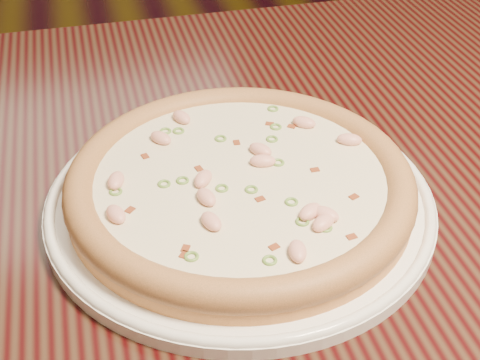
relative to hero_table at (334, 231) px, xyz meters
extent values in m
plane|color=black|center=(-0.17, 0.83, -0.65)|extent=(9.00, 9.00, 0.00)
cube|color=black|center=(0.00, 0.00, 0.08)|extent=(1.20, 0.80, 0.04)
cylinder|color=white|center=(-0.12, -0.05, 0.10)|extent=(0.35, 0.35, 0.01)
torus|color=white|center=(-0.12, -0.05, 0.11)|extent=(0.35, 0.35, 0.01)
cylinder|color=#D38E48|center=(-0.12, -0.05, 0.12)|extent=(0.31, 0.31, 0.02)
torus|color=#C07744|center=(-0.12, -0.05, 0.13)|extent=(0.31, 0.31, 0.03)
cylinder|color=beige|center=(-0.12, -0.05, 0.13)|extent=(0.26, 0.26, 0.00)
ellipsoid|color=#F2B29E|center=(-0.07, -0.12, 0.14)|extent=(0.03, 0.03, 0.01)
ellipsoid|color=#F2B29E|center=(-0.15, 0.06, 0.14)|extent=(0.02, 0.03, 0.01)
ellipsoid|color=#F2B29E|center=(-0.04, 0.02, 0.14)|extent=(0.03, 0.03, 0.01)
ellipsoid|color=#F2B29E|center=(-0.18, 0.02, 0.14)|extent=(0.03, 0.03, 0.01)
ellipsoid|color=#F2B29E|center=(-0.07, -0.13, 0.14)|extent=(0.03, 0.03, 0.01)
ellipsoid|color=#F2B29E|center=(-0.01, -0.02, 0.14)|extent=(0.03, 0.02, 0.01)
ellipsoid|color=#F2B29E|center=(-0.09, -0.02, 0.14)|extent=(0.03, 0.03, 0.01)
ellipsoid|color=#F2B29E|center=(-0.23, -0.04, 0.14)|extent=(0.02, 0.03, 0.01)
ellipsoid|color=#F2B29E|center=(-0.16, -0.08, 0.14)|extent=(0.02, 0.03, 0.01)
ellipsoid|color=#F2B29E|center=(-0.16, -0.11, 0.14)|extent=(0.02, 0.03, 0.01)
ellipsoid|color=#F2B29E|center=(-0.10, -0.04, 0.14)|extent=(0.03, 0.02, 0.01)
ellipsoid|color=#F2B29E|center=(-0.10, -0.16, 0.14)|extent=(0.02, 0.03, 0.01)
ellipsoid|color=#F2B29E|center=(-0.08, -0.12, 0.14)|extent=(0.03, 0.03, 0.01)
ellipsoid|color=#F2B29E|center=(-0.23, -0.08, 0.14)|extent=(0.02, 0.03, 0.01)
ellipsoid|color=#F2B29E|center=(-0.15, -0.05, 0.14)|extent=(0.02, 0.03, 0.01)
cube|color=maroon|center=(-0.23, -0.08, 0.13)|extent=(0.01, 0.01, 0.00)
cube|color=maroon|center=(-0.05, -0.06, 0.13)|extent=(0.01, 0.01, 0.00)
cube|color=maroon|center=(-0.19, -0.14, 0.13)|extent=(0.01, 0.01, 0.00)
cube|color=maroon|center=(-0.03, -0.10, 0.13)|extent=(0.01, 0.01, 0.00)
cube|color=maroon|center=(-0.22, -0.08, 0.13)|extent=(0.01, 0.01, 0.00)
cube|color=maroon|center=(-0.07, 0.03, 0.13)|extent=(0.01, 0.01, 0.00)
cube|color=maroon|center=(-0.11, -0.09, 0.13)|extent=(0.01, 0.01, 0.00)
cube|color=maroon|center=(-0.16, -0.08, 0.13)|extent=(0.01, 0.01, 0.00)
cube|color=maroon|center=(-0.18, -0.13, 0.13)|extent=(0.01, 0.01, 0.00)
cube|color=maroon|center=(-0.15, -0.03, 0.13)|extent=(0.01, 0.01, 0.00)
cube|color=maroon|center=(-0.05, 0.02, 0.13)|extent=(0.01, 0.01, 0.00)
cube|color=maroon|center=(-0.09, -0.03, 0.13)|extent=(0.01, 0.01, 0.00)
cube|color=maroon|center=(-0.20, 0.00, 0.13)|extent=(0.01, 0.01, 0.00)
cube|color=maroon|center=(-0.12, -0.15, 0.13)|extent=(0.01, 0.01, 0.00)
cube|color=maroon|center=(-0.05, -0.15, 0.13)|extent=(0.01, 0.01, 0.00)
cube|color=maroon|center=(-0.11, 0.00, 0.13)|extent=(0.01, 0.01, 0.00)
torus|color=olive|center=(-0.17, -0.05, 0.13)|extent=(0.02, 0.02, 0.00)
torus|color=olive|center=(-0.12, 0.01, 0.13)|extent=(0.02, 0.02, 0.00)
torus|color=olive|center=(-0.09, -0.10, 0.13)|extent=(0.01, 0.01, 0.00)
torus|color=olive|center=(-0.18, -0.14, 0.13)|extent=(0.01, 0.01, 0.00)
torus|color=olive|center=(-0.23, -0.05, 0.13)|extent=(0.02, 0.02, 0.00)
torus|color=olive|center=(-0.19, -0.05, 0.13)|extent=(0.02, 0.02, 0.00)
torus|color=olive|center=(-0.08, 0.00, 0.13)|extent=(0.02, 0.02, 0.00)
torus|color=olive|center=(-0.14, -0.07, 0.13)|extent=(0.02, 0.02, 0.00)
torus|color=olive|center=(-0.07, -0.14, 0.13)|extent=(0.02, 0.02, 0.00)
torus|color=olive|center=(-0.09, -0.13, 0.13)|extent=(0.01, 0.01, 0.00)
torus|color=olive|center=(-0.08, -0.04, 0.13)|extent=(0.01, 0.01, 0.00)
torus|color=olive|center=(-0.06, 0.05, 0.13)|extent=(0.02, 0.02, 0.00)
torus|color=olive|center=(-0.16, 0.04, 0.13)|extent=(0.02, 0.02, 0.00)
torus|color=olive|center=(-0.12, -0.07, 0.13)|extent=(0.02, 0.02, 0.00)
torus|color=olive|center=(-0.12, -0.16, 0.13)|extent=(0.02, 0.02, 0.00)
torus|color=olive|center=(-0.07, 0.02, 0.13)|extent=(0.01, 0.01, 0.00)
torus|color=olive|center=(-0.17, 0.04, 0.13)|extent=(0.02, 0.02, 0.00)
camera|label=1|loc=(-0.24, -0.52, 0.49)|focal=50.00mm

